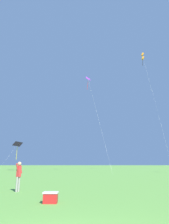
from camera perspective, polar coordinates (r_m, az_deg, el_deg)
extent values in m
cube|color=purple|center=(46.76, 1.05, 9.60)|extent=(1.12, 1.31, 1.21)
cylinder|color=#3F382D|center=(46.76, 1.05, 9.60)|extent=(1.17, 0.14, 0.66)
cylinder|color=red|center=(46.32, 0.91, 7.77)|extent=(0.33, 0.45, 2.09)
cylinder|color=silver|center=(38.57, 3.89, -1.48)|extent=(3.77, 10.25, 20.66)
cube|color=black|center=(50.52, -18.72, -8.71)|extent=(2.41, 1.43, 1.48)
cylinder|color=#3F382D|center=(50.52, -18.72, -8.71)|extent=(1.62, 0.75, 0.53)
cylinder|color=yellow|center=(50.57, -18.95, -11.20)|extent=(0.30, 0.49, 3.05)
cylinder|color=silver|center=(46.50, -21.12, -11.94)|extent=(0.57, 8.43, 5.98)
cube|color=orange|center=(57.36, 16.39, 15.62)|extent=(0.81, 0.81, 0.82)
cube|color=orange|center=(56.84, 16.47, 14.68)|extent=(0.81, 0.81, 0.82)
cylinder|color=#3F382D|center=(57.10, 16.43, 15.15)|extent=(0.05, 0.05, 1.55)
cylinder|color=black|center=(56.01, 16.42, 13.62)|extent=(0.52, 0.52, 2.30)
cylinder|color=silver|center=(46.69, 19.69, 2.46)|extent=(0.49, 10.77, 29.22)
cylinder|color=gray|center=(12.65, -18.94, -19.13)|extent=(0.11, 0.11, 0.83)
cylinder|color=gray|center=(12.77, -18.38, -19.12)|extent=(0.11, 0.11, 0.83)
cube|color=red|center=(12.67, -18.38, -15.87)|extent=(0.26, 0.27, 0.62)
cylinder|color=red|center=(12.57, -18.74, -15.15)|extent=(0.19, 0.29, 0.58)
cylinder|color=red|center=(12.76, -17.92, -15.20)|extent=(0.19, 0.29, 0.58)
sphere|color=tan|center=(12.66, -18.23, -13.96)|extent=(0.23, 0.23, 0.23)
cube|color=red|center=(8.94, -9.77, -23.31)|extent=(0.56, 0.36, 0.38)
cube|color=white|center=(8.91, -9.71, -21.91)|extent=(0.60, 0.40, 0.06)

